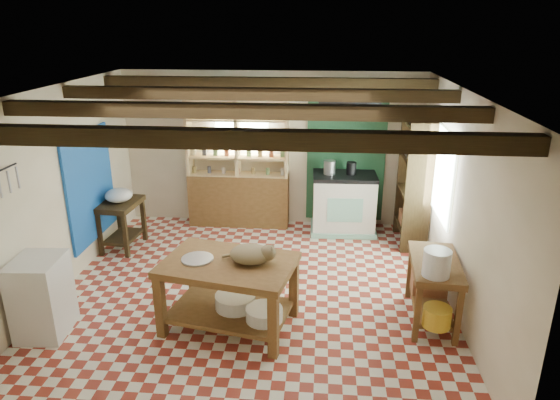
# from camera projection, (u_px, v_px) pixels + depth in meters

# --- Properties ---
(floor) EXTENTS (5.00, 5.00, 0.02)m
(floor) POSITION_uv_depth(u_px,v_px,m) (253.00, 293.00, 6.52)
(floor) COLOR maroon
(floor) RESTS_ON ground
(ceiling) EXTENTS (5.00, 5.00, 0.02)m
(ceiling) POSITION_uv_depth(u_px,v_px,m) (249.00, 91.00, 5.64)
(ceiling) COLOR #414246
(ceiling) RESTS_ON wall_back
(wall_back) EXTENTS (5.00, 0.04, 2.60)m
(wall_back) POSITION_uv_depth(u_px,v_px,m) (272.00, 149.00, 8.42)
(wall_back) COLOR beige
(wall_back) RESTS_ON floor
(wall_front) EXTENTS (5.00, 0.04, 2.60)m
(wall_front) POSITION_uv_depth(u_px,v_px,m) (204.00, 311.00, 3.74)
(wall_front) COLOR beige
(wall_front) RESTS_ON floor
(wall_left) EXTENTS (0.04, 5.00, 2.60)m
(wall_left) POSITION_uv_depth(u_px,v_px,m) (55.00, 193.00, 6.28)
(wall_left) COLOR beige
(wall_left) RESTS_ON floor
(wall_right) EXTENTS (0.04, 5.00, 2.60)m
(wall_right) POSITION_uv_depth(u_px,v_px,m) (461.00, 205.00, 5.88)
(wall_right) COLOR beige
(wall_right) RESTS_ON floor
(ceiling_beams) EXTENTS (5.00, 3.80, 0.15)m
(ceiling_beams) POSITION_uv_depth(u_px,v_px,m) (249.00, 102.00, 5.68)
(ceiling_beams) COLOR #352612
(ceiling_beams) RESTS_ON ceiling
(blue_wall_patch) EXTENTS (0.04, 1.40, 1.60)m
(blue_wall_patch) POSITION_uv_depth(u_px,v_px,m) (90.00, 186.00, 7.19)
(blue_wall_patch) COLOR #1752AD
(blue_wall_patch) RESTS_ON wall_left
(green_wall_patch) EXTENTS (1.30, 0.04, 2.30)m
(green_wall_patch) POSITION_uv_depth(u_px,v_px,m) (346.00, 154.00, 8.31)
(green_wall_patch) COLOR #1B452A
(green_wall_patch) RESTS_ON wall_back
(window_back) EXTENTS (0.90, 0.02, 0.80)m
(window_back) POSITION_uv_depth(u_px,v_px,m) (242.00, 126.00, 8.31)
(window_back) COLOR white
(window_back) RESTS_ON wall_back
(window_right) EXTENTS (0.02, 1.30, 1.20)m
(window_right) POSITION_uv_depth(u_px,v_px,m) (442.00, 173.00, 6.78)
(window_right) COLOR white
(window_right) RESTS_ON wall_right
(pot_rack) EXTENTS (0.86, 0.12, 0.36)m
(pot_rack) POSITION_uv_depth(u_px,v_px,m) (350.00, 102.00, 7.60)
(pot_rack) COLOR black
(pot_rack) RESTS_ON ceiling
(shelving_unit) EXTENTS (1.70, 0.34, 2.20)m
(shelving_unit) POSITION_uv_depth(u_px,v_px,m) (238.00, 163.00, 8.36)
(shelving_unit) COLOR #DAB77D
(shelving_unit) RESTS_ON floor
(tall_rack) EXTENTS (0.40, 0.86, 2.00)m
(tall_rack) POSITION_uv_depth(u_px,v_px,m) (414.00, 182.00, 7.68)
(tall_rack) COLOR #352612
(tall_rack) RESTS_ON floor
(work_table) EXTENTS (1.61, 1.23, 0.82)m
(work_table) POSITION_uv_depth(u_px,v_px,m) (229.00, 294.00, 5.69)
(work_table) COLOR brown
(work_table) RESTS_ON floor
(stove) EXTENTS (1.05, 0.72, 1.00)m
(stove) POSITION_uv_depth(u_px,v_px,m) (344.00, 203.00, 8.27)
(stove) COLOR beige
(stove) RESTS_ON floor
(prep_table) EXTENTS (0.57, 0.79, 0.76)m
(prep_table) POSITION_uv_depth(u_px,v_px,m) (122.00, 225.00, 7.70)
(prep_table) COLOR #352612
(prep_table) RESTS_ON floor
(white_cabinet) EXTENTS (0.55, 0.64, 0.91)m
(white_cabinet) POSITION_uv_depth(u_px,v_px,m) (42.00, 297.00, 5.55)
(white_cabinet) COLOR silver
(white_cabinet) RESTS_ON floor
(right_counter) EXTENTS (0.61, 1.10, 0.76)m
(right_counter) POSITION_uv_depth(u_px,v_px,m) (432.00, 290.00, 5.82)
(right_counter) COLOR brown
(right_counter) RESTS_ON floor
(cat) EXTENTS (0.47, 0.37, 0.21)m
(cat) POSITION_uv_depth(u_px,v_px,m) (251.00, 254.00, 5.49)
(cat) COLOR #907B54
(cat) RESTS_ON work_table
(steel_tray) EXTENTS (0.43, 0.43, 0.02)m
(steel_tray) POSITION_uv_depth(u_px,v_px,m) (197.00, 259.00, 5.59)
(steel_tray) COLOR #AFAEB6
(steel_tray) RESTS_ON work_table
(basin_large) EXTENTS (0.55, 0.55, 0.16)m
(basin_large) POSITION_uv_depth(u_px,v_px,m) (235.00, 301.00, 5.76)
(basin_large) COLOR silver
(basin_large) RESTS_ON work_table
(basin_small) EXTENTS (0.49, 0.49, 0.14)m
(basin_small) POSITION_uv_depth(u_px,v_px,m) (264.00, 314.00, 5.52)
(basin_small) COLOR silver
(basin_small) RESTS_ON work_table
(kettle_left) EXTENTS (0.20, 0.20, 0.22)m
(kettle_left) POSITION_uv_depth(u_px,v_px,m) (330.00, 167.00, 8.07)
(kettle_left) COLOR #AFAEB6
(kettle_left) RESTS_ON stove
(kettle_right) EXTENTS (0.17, 0.17, 0.20)m
(kettle_right) POSITION_uv_depth(u_px,v_px,m) (351.00, 168.00, 8.06)
(kettle_right) COLOR black
(kettle_right) RESTS_ON stove
(enamel_bowl) EXTENTS (0.44, 0.44, 0.20)m
(enamel_bowl) POSITION_uv_depth(u_px,v_px,m) (119.00, 195.00, 7.54)
(enamel_bowl) COLOR silver
(enamel_bowl) RESTS_ON prep_table
(white_bucket) EXTENTS (0.32, 0.32, 0.29)m
(white_bucket) POSITION_uv_depth(u_px,v_px,m) (437.00, 263.00, 5.32)
(white_bucket) COLOR silver
(white_bucket) RESTS_ON right_counter
(wicker_basket) EXTENTS (0.43, 0.36, 0.29)m
(wicker_basket) POSITION_uv_depth(u_px,v_px,m) (429.00, 281.00, 6.11)
(wicker_basket) COLOR #9E623F
(wicker_basket) RESTS_ON right_counter
(yellow_tub) EXTENTS (0.33, 0.33, 0.22)m
(yellow_tub) POSITION_uv_depth(u_px,v_px,m) (437.00, 317.00, 5.42)
(yellow_tub) COLOR gold
(yellow_tub) RESTS_ON right_counter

